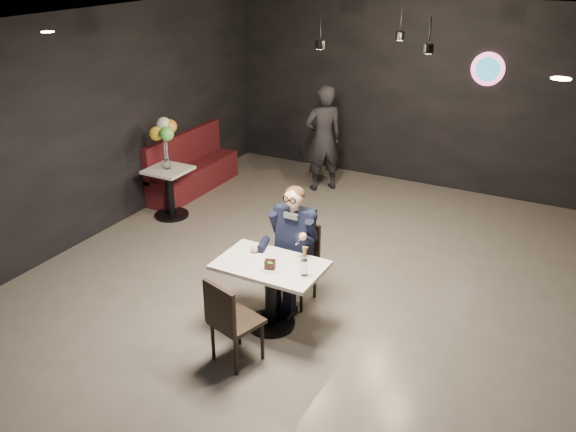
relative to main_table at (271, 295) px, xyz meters
The scene contains 17 objects.
floor 0.56m from the main_table, 53.83° to the left, with size 9.00×9.00×0.00m, color slate.
wall_sign 5.18m from the main_table, 77.70° to the left, with size 0.50×0.06×0.50m, color pink, non-canonical shape.
pendant_lights 3.44m from the main_table, 83.93° to the left, with size 1.40×1.20×0.36m, color black.
main_table is the anchor object (origin of this frame).
chair_far 0.56m from the main_table, 90.00° to the left, with size 0.42×0.46×0.92m, color black.
chair_near 0.66m from the main_table, 90.00° to the right, with size 0.42×0.46×0.92m, color black.
seated_man 0.65m from the main_table, 90.00° to the left, with size 0.60×0.80×1.44m, color black.
dessert_plate 0.39m from the main_table, 53.44° to the right, with size 0.22×0.22×0.01m, color white.
cake_slice 0.44m from the main_table, 61.07° to the right, with size 0.11×0.09×0.07m, color black.
mint_leaf 0.49m from the main_table, 61.16° to the right, with size 0.07×0.04×0.01m, color #2E7B28.
sundae_glass 0.61m from the main_table, ahead, with size 0.07×0.07×0.16m, color silver.
wafer_cone 0.74m from the main_table, ahead, with size 0.06×0.06×0.12m, color tan.
booth_bench 4.08m from the main_table, 137.32° to the left, with size 0.48×1.90×0.95m, color #410E13.
side_table 3.23m from the main_table, 146.80° to the left, with size 0.58×0.58×0.72m, color white.
balloon_vase 3.26m from the main_table, 146.80° to the left, with size 0.10×0.10×0.14m, color silver.
balloon_bunch 3.33m from the main_table, 146.80° to the left, with size 0.37×0.37×0.61m, color yellow.
passerby 4.04m from the main_table, 107.22° to the left, with size 0.63×0.41×1.73m, color black.
Camera 1 is at (2.48, -5.08, 3.77)m, focal length 38.00 mm.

